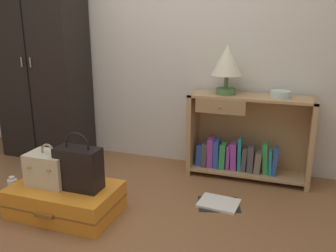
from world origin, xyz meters
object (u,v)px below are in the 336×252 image
suitcase_large (65,199)px  train_case (49,168)px  table_lamp (227,62)px  handbag (79,168)px  bookshelf (245,140)px  bottle (13,191)px  wardrobe (42,60)px  open_book_on_floor (219,203)px  bowl (281,94)px

suitcase_large → train_case: 0.25m
train_case → table_lamp: bearing=46.0°
table_lamp → train_case: bearing=-134.0°
suitcase_large → handbag: (0.13, 0.01, 0.26)m
bookshelf → suitcase_large: 1.58m
bottle → wardrobe: bearing=113.0°
bottle → table_lamp: bearing=38.1°
suitcase_large → open_book_on_floor: size_ratio=2.06×
table_lamp → handbag: (-0.80, -1.08, -0.64)m
suitcase_large → train_case: train_case is taller
bowl → handbag: bowl is taller
wardrobe → suitcase_large: (0.89, -1.02, -0.87)m
table_lamp → handbag: bearing=-126.8°
wardrobe → bottle: wardrobe is taller
bottle → suitcase_large: bearing=1.0°
handbag → open_book_on_floor: handbag is taller
handbag → train_case: bearing=-178.7°
train_case → wardrobe: bearing=127.4°
table_lamp → bottle: size_ratio=1.92×
train_case → handbag: handbag is taller
table_lamp → open_book_on_floor: table_lamp is taller
wardrobe → bowl: bearing=1.6°
bookshelf → table_lamp: bearing=-176.9°
bowl → train_case: bowl is taller
bowl → wardrobe: bearing=-178.4°
wardrobe → open_book_on_floor: 2.21m
wardrobe → bookshelf: (2.01, 0.07, -0.64)m
handbag → bookshelf: bearing=47.7°
table_lamp → suitcase_large: bearing=-130.7°
table_lamp → bowl: size_ratio=2.55×
bookshelf → bottle: 1.93m
table_lamp → open_book_on_floor: size_ratio=1.14×
bookshelf → handbag: size_ratio=2.56×
open_book_on_floor → suitcase_large: bearing=-154.5°
open_book_on_floor → bottle: bearing=-161.5°
table_lamp → open_book_on_floor: (0.09, -0.60, -1.00)m
bookshelf → bottle: bookshelf is taller
bookshelf → suitcase_large: bookshelf is taller
table_lamp → bowl: (0.45, 0.00, -0.24)m
table_lamp → suitcase_large: size_ratio=0.55×
table_lamp → open_book_on_floor: 1.17m
suitcase_large → handbag: handbag is taller
train_case → bowl: bearing=35.9°
table_lamp → train_case: (-1.05, -1.08, -0.68)m
bookshelf → wardrobe: bearing=-177.9°
wardrobe → handbag: size_ratio=4.76×
bookshelf → train_case: size_ratio=3.44×
wardrobe → open_book_on_floor: bearing=-15.6°
table_lamp → open_book_on_floor: bearing=-81.6°
handbag → open_book_on_floor: bearing=28.3°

